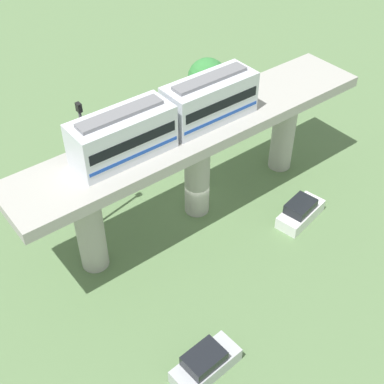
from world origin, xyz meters
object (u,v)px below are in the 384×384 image
train (168,117)px  tree_near_viaduct (207,78)px  signal_post (88,163)px  parked_car_white (300,212)px  parked_car_silver (205,364)px

train → tree_near_viaduct: train is taller
signal_post → train: bearing=-127.0°
train → parked_car_white: (-5.73, -7.98, -8.80)m
train → signal_post: bearing=53.0°
parked_car_silver → tree_near_viaduct: (22.41, -18.45, 2.53)m
tree_near_viaduct → parked_car_silver: bearing=140.5°
parked_car_white → tree_near_viaduct: bearing=-26.2°
train → parked_car_white: train is taller
parked_car_silver → tree_near_viaduct: tree_near_viaduct is taller
train → signal_post: train is taller
train → signal_post: 6.76m
parked_car_silver → signal_post: bearing=-8.6°
parked_car_white → parked_car_silver: (-5.47, 13.80, 0.00)m
tree_near_viaduct → signal_post: 19.01m
train → parked_car_silver: train is taller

